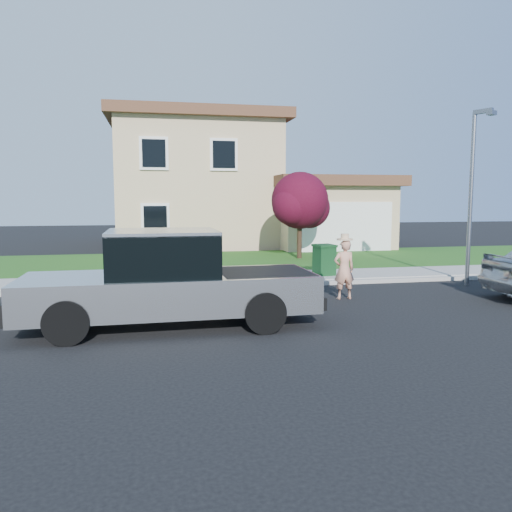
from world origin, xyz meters
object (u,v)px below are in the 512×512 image
Objects in this scene: pickup_truck at (169,282)px; street_lamp at (473,187)px; ornamental_tree at (301,203)px; trash_bin at (324,259)px; woman at (344,268)px.

pickup_truck is 9.49m from street_lamp.
pickup_truck is 1.66× the size of ornamental_tree.
street_lamp is at bearing 18.42° from pickup_truck.
pickup_truck reaches higher than trash_bin.
ornamental_tree is 7.49m from street_lamp.
woman is at bearing -98.53° from ornamental_tree.
woman is 4.95m from street_lamp.
trash_bin is 4.81m from street_lamp.
pickup_truck is 1.17× the size of street_lamp.
street_lamp reaches higher than ornamental_tree.
pickup_truck is at bearing 174.98° from street_lamp.
woman is 3.10m from trash_bin.
trash_bin is at bearing -100.36° from woman.
ornamental_tree is (1.19, 7.93, 1.58)m from woman.
woman is at bearing 22.59° from pickup_truck.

